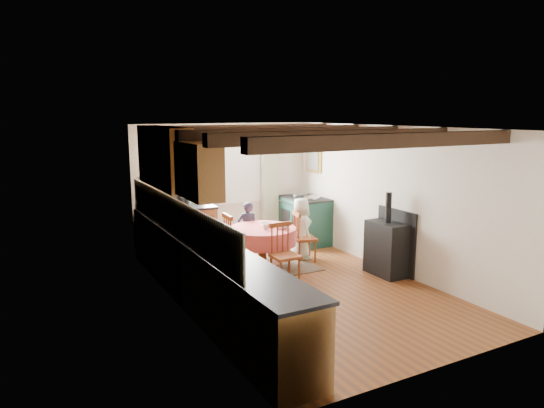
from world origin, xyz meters
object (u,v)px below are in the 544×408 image
dining_table (262,248)px  chair_left (218,244)px  aga_range (305,220)px  chair_right (305,236)px  cast_iron_stove (387,234)px  chair_near (285,254)px  child_right (301,228)px  child_far (247,229)px  cup (266,227)px

dining_table → chair_left: (-0.78, 0.07, 0.14)m
aga_range → chair_right: bearing=-122.4°
aga_range → cast_iron_stove: cast_iron_stove is taller
chair_near → child_right: child_right is taller
chair_right → aga_range: (0.66, 1.04, 0.03)m
chair_left → child_far: 1.02m
chair_left → aga_range: 2.45m
aga_range → child_right: size_ratio=0.93×
chair_left → aga_range: size_ratio=0.94×
chair_right → dining_table: bearing=100.8°
chair_right → child_right: child_right is taller
dining_table → child_right: child_right is taller
cast_iron_stove → child_far: 2.51m
cast_iron_stove → child_right: size_ratio=1.22×
cup → cast_iron_stove: bearing=-36.6°
chair_near → cup: bearing=85.9°
cast_iron_stove → chair_near: bearing=165.6°
chair_left → child_right: size_ratio=0.88×
chair_near → chair_right: chair_near is taller
chair_right → child_right: bearing=6.4°
aga_range → child_right: bearing=-126.2°
chair_near → chair_left: chair_left is taller
cast_iron_stove → child_right: 1.62m
chair_near → cast_iron_stove: cast_iron_stove is taller
chair_right → cup: chair_right is taller
chair_right → cast_iron_stove: cast_iron_stove is taller
chair_left → cup: chair_left is taller
cast_iron_stove → cup: bearing=143.4°
chair_left → child_far: (0.82, 0.60, 0.03)m
chair_left → cup: 0.84m
aga_range → cup: (-1.48, -1.12, 0.26)m
chair_right → aga_range: bearing=-18.9°
chair_left → cup: bearing=79.7°
cup → chair_left: bearing=166.7°
chair_left → cup: size_ratio=10.74×
aga_range → child_right: (-0.64, -0.87, 0.08)m
dining_table → cast_iron_stove: (1.59, -1.30, 0.33)m
chair_right → child_right: 0.20m
chair_right → cup: size_ratio=9.88×
chair_near → aga_range: (1.54, 1.88, 0.01)m
chair_near → cast_iron_stove: (1.65, -0.42, 0.21)m
cast_iron_stove → child_far: bearing=128.2°
aga_range → cup: size_ratio=11.42×
dining_table → child_far: size_ratio=1.11×
child_right → chair_near: bearing=141.2°
child_right → chair_left: bearing=95.2°
cast_iron_stove → cup: 1.98m
child_far → cup: 0.82m
chair_right → child_far: child_far is taller
child_far → chair_right: bearing=150.6°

